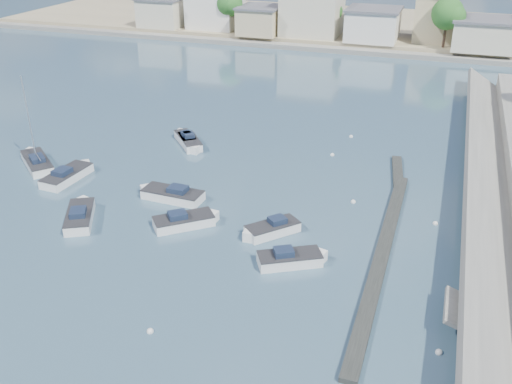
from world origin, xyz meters
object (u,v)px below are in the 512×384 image
motorboat_a (80,215)px  sailboat (36,161)px  motorboat_b (187,221)px  motorboat_c (170,195)px  motorboat_e (69,175)px  motorboat_g (191,143)px  motorboat_f (185,138)px  motorboat_h (293,259)px  motorboat_d (270,230)px

motorboat_a → sailboat: (-10.12, 7.64, 0.04)m
motorboat_b → motorboat_c: same height
motorboat_c → sailboat: 15.37m
motorboat_e → motorboat_g: 12.86m
motorboat_c → motorboat_b: bearing=-47.8°
motorboat_b → motorboat_g: 16.30m
motorboat_f → sailboat: sailboat is taller
motorboat_b → motorboat_e: 14.43m
sailboat → motorboat_f: bearing=43.9°
motorboat_a → motorboat_e: (-5.40, 6.14, -0.00)m
motorboat_a → motorboat_c: 7.54m
motorboat_b → sailboat: 19.39m
motorboat_g → motorboat_b: bearing=-66.1°
motorboat_a → sailboat: size_ratio=0.59×
motorboat_h → motorboat_c: bearing=154.1°
motorboat_g → motorboat_c: bearing=-73.6°
motorboat_e → sailboat: size_ratio=0.65×
motorboat_f → motorboat_h: bearing=-47.4°
motorboat_h → motorboat_d: bearing=130.0°
motorboat_d → sailboat: (-25.02, 4.92, 0.04)m
motorboat_a → motorboat_h: (17.63, -0.55, -0.00)m
motorboat_b → motorboat_d: bearing=7.1°
sailboat → motorboat_c: bearing=-7.8°
motorboat_a → sailboat: bearing=143.0°
motorboat_b → motorboat_f: bearing=115.9°
motorboat_c → motorboat_f: size_ratio=1.59×
motorboat_a → motorboat_c: (5.10, 5.54, 0.00)m
motorboat_a → motorboat_e: bearing=131.3°
motorboat_b → motorboat_g: same height
motorboat_h → sailboat: bearing=163.6°
motorboat_c → motorboat_g: bearing=106.4°
motorboat_g → sailboat: (-11.91, -9.17, 0.04)m
motorboat_d → motorboat_g: (-13.11, 14.09, 0.00)m
motorboat_f → motorboat_h: same height
motorboat_a → motorboat_f: size_ratio=1.44×
motorboat_c → sailboat: bearing=172.2°
motorboat_c → motorboat_h: bearing=-25.9°
motorboat_a → sailboat: 12.68m
motorboat_d → motorboat_e: same height
motorboat_e → motorboat_f: same height
motorboat_g → motorboat_h: (15.84, -17.35, -0.00)m
motorboat_b → motorboat_g: size_ratio=1.07×
motorboat_b → motorboat_h: bearing=-14.9°
motorboat_c → motorboat_g: size_ratio=1.31×
motorboat_d → sailboat: sailboat is taller
motorboat_g → motorboat_h: same height
motorboat_a → motorboat_f: (0.60, 17.96, -0.00)m
motorboat_a → motorboat_c: size_ratio=0.91×
motorboat_c → motorboat_d: same height
motorboat_d → sailboat: size_ratio=0.46×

